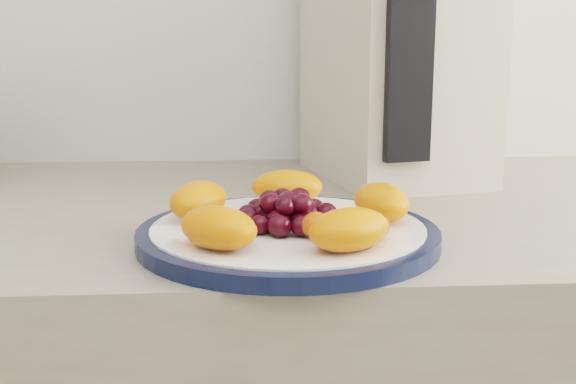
{
  "coord_description": "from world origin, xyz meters",
  "views": [
    {
      "loc": [
        0.04,
        0.37,
        1.09
      ],
      "look_at": [
        0.09,
        1.03,
        0.95
      ],
      "focal_mm": 45.0,
      "sensor_mm": 36.0,
      "label": 1
    }
  ],
  "objects": [
    {
      "name": "appliance_body",
      "position": [
        0.25,
        1.35,
        1.06
      ],
      "size": [
        0.24,
        0.3,
        0.33
      ],
      "primitive_type": "cube",
      "rotation": [
        0.0,
        0.0,
        0.23
      ],
      "color": "beige",
      "rests_on": "counter"
    },
    {
      "name": "fruit_plate",
      "position": [
        0.09,
        1.02,
        0.93
      ],
      "size": [
        0.25,
        0.24,
        0.04
      ],
      "color": "#EE5B0F",
      "rests_on": "plate_face"
    },
    {
      "name": "appliance_panel",
      "position": [
        0.24,
        1.21,
        1.07
      ],
      "size": [
        0.06,
        0.03,
        0.24
      ],
      "primitive_type": "cube",
      "rotation": [
        0.0,
        0.0,
        0.23
      ],
      "color": "black",
      "rests_on": "appliance_body"
    },
    {
      "name": "plate_rim",
      "position": [
        0.09,
        1.03,
        0.91
      ],
      "size": [
        0.29,
        0.29,
        0.01
      ],
      "primitive_type": "cylinder",
      "color": "#0D1633",
      "rests_on": "counter"
    },
    {
      "name": "plate_face",
      "position": [
        0.09,
        1.03,
        0.91
      ],
      "size": [
        0.26,
        0.26,
        0.02
      ],
      "primitive_type": "cylinder",
      "color": "white",
      "rests_on": "counter"
    }
  ]
}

